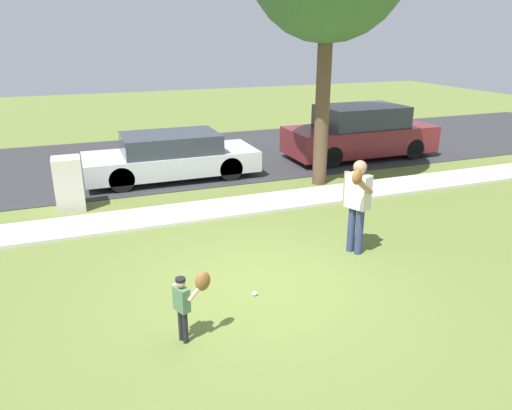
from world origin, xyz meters
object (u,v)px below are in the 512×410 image
Objects in this scene: baseball at (255,293)px; parked_suv_maroon at (360,133)px; person_adult at (357,198)px; parked_sedan_silver at (171,156)px; person_child at (189,297)px; utility_cabinet at (69,184)px.

parked_suv_maroon is (6.18, 6.93, 0.75)m from baseball.
person_adult is 23.38× the size of baseball.
person_adult reaches higher than parked_sedan_silver.
parked_suv_maroon is at bearing 22.37° from person_child.
parked_suv_maroon is (7.36, 7.69, 0.15)m from person_child.
person_adult reaches higher than utility_cabinet.
person_child is at bearing -99.77° from parked_sedan_silver.
parked_sedan_silver reaches higher than person_child.
person_child is at bearing 0.39° from person_adult.
utility_cabinet is at bearing -65.85° from person_adult.
utility_cabinet is (-2.54, 5.06, 0.57)m from baseball.
baseball is 0.02× the size of parked_sedan_silver.
baseball is (1.18, 0.75, -0.61)m from person_child.
person_adult is at bearing -122.75° from parked_suv_maroon.
utility_cabinet reaches higher than baseball.
person_adult is at bearing -41.97° from utility_cabinet.
utility_cabinet is 8.92m from parked_suv_maroon.
baseball is 0.06× the size of utility_cabinet.
parked_suv_maroon is (6.07, 0.23, 0.17)m from parked_sedan_silver.
baseball is at bearing -90.87° from parked_sedan_silver.
person_adult is 7.32m from parked_suv_maroon.
person_child is 1.53m from baseball.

